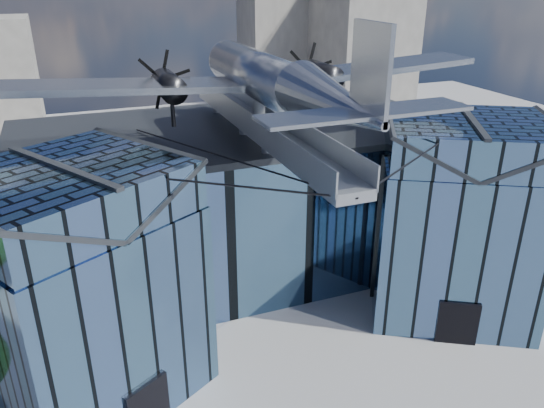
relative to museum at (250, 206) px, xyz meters
name	(u,v)px	position (x,y,z in m)	size (l,w,h in m)	color
ground_plane	(285,330)	(0.00, -5.82, -5.54)	(120.00, 120.00, 0.00)	gray
museum	(250,206)	(0.00, 0.00, 0.00)	(32.88, 24.50, 17.60)	#44658C
bg_towers	(150,47)	(1.45, 44.67, 4.47)	(77.00, 24.50, 26.00)	gray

